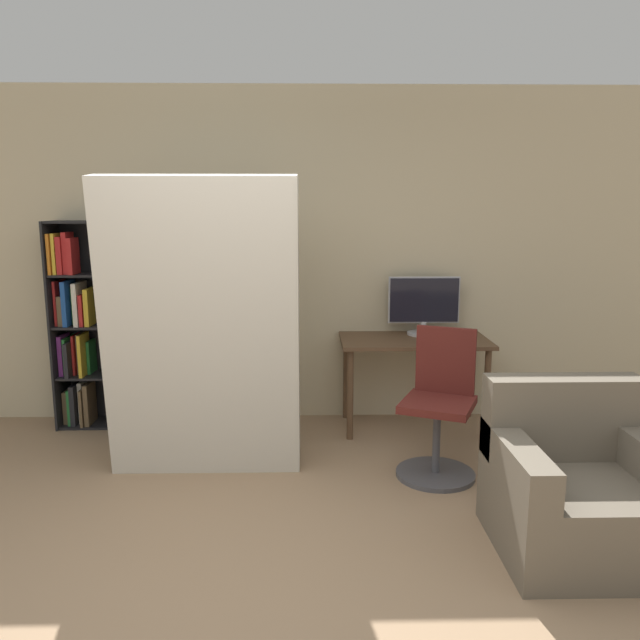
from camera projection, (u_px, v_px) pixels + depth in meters
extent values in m
plane|color=#937556|center=(250.00, 620.00, 2.70)|extent=(16.00, 16.00, 0.00)
cube|color=#C6B793|center=(276.00, 257.00, 5.11)|extent=(8.00, 0.06, 2.70)
cube|color=brown|center=(414.00, 341.00, 4.91)|extent=(1.16, 0.61, 0.03)
cylinder|color=brown|center=(350.00, 395.00, 4.73)|extent=(0.05, 0.05, 0.70)
cylinder|color=brown|center=(487.00, 394.00, 4.75)|extent=(0.05, 0.05, 0.70)
cylinder|color=brown|center=(346.00, 377.00, 5.21)|extent=(0.05, 0.05, 0.70)
cylinder|color=brown|center=(470.00, 377.00, 5.23)|extent=(0.05, 0.05, 0.70)
cylinder|color=#B7B7BC|center=(423.00, 333.00, 5.07)|extent=(0.26, 0.26, 0.02)
cylinder|color=#B7B7BC|center=(423.00, 327.00, 5.06)|extent=(0.04, 0.04, 0.09)
cube|color=#B7B7BC|center=(424.00, 300.00, 5.02)|extent=(0.58, 0.02, 0.38)
cube|color=black|center=(424.00, 300.00, 5.02)|extent=(0.55, 0.03, 0.35)
cylinder|color=#4C4C51|center=(435.00, 474.00, 4.13)|extent=(0.52, 0.52, 0.03)
cylinder|color=#4C4C51|center=(436.00, 440.00, 4.09)|extent=(0.05, 0.05, 0.44)
cube|color=#591E19|center=(438.00, 405.00, 4.04)|extent=(0.58, 0.58, 0.05)
cube|color=#591E19|center=(445.00, 360.00, 4.18)|extent=(0.38, 0.20, 0.45)
cube|color=black|center=(57.00, 325.00, 4.97)|extent=(0.02, 0.35, 1.65)
cube|color=black|center=(135.00, 325.00, 4.98)|extent=(0.02, 0.35, 1.65)
cube|color=black|center=(103.00, 321.00, 5.14)|extent=(0.63, 0.02, 1.65)
cube|color=black|center=(103.00, 423.00, 5.12)|extent=(0.60, 0.31, 0.02)
cube|color=black|center=(99.00, 375.00, 5.05)|extent=(0.60, 0.31, 0.02)
cube|color=black|center=(96.00, 325.00, 4.97)|extent=(0.60, 0.31, 0.02)
cube|color=black|center=(93.00, 274.00, 4.90)|extent=(0.60, 0.31, 0.02)
cube|color=black|center=(89.00, 222.00, 4.83)|extent=(0.60, 0.31, 0.02)
cube|color=brown|center=(69.00, 406.00, 5.10)|extent=(0.04, 0.18, 0.26)
cube|color=#287A38|center=(74.00, 404.00, 5.10)|extent=(0.02, 0.25, 0.29)
cube|color=#232328|center=(77.00, 402.00, 5.09)|extent=(0.04, 0.26, 0.33)
cube|color=silver|center=(85.00, 400.00, 5.13)|extent=(0.03, 0.21, 0.34)
cube|color=brown|center=(85.00, 405.00, 5.06)|extent=(0.02, 0.24, 0.30)
cube|color=brown|center=(90.00, 403.00, 5.06)|extent=(0.04, 0.21, 0.34)
cube|color=#7A2D84|center=(64.00, 354.00, 5.01)|extent=(0.03, 0.20, 0.32)
cube|color=#287A38|center=(70.00, 355.00, 5.04)|extent=(0.02, 0.25, 0.30)
cube|color=#232328|center=(71.00, 358.00, 4.98)|extent=(0.03, 0.23, 0.27)
cube|color=red|center=(77.00, 353.00, 5.05)|extent=(0.02, 0.19, 0.32)
cube|color=brown|center=(83.00, 353.00, 5.06)|extent=(0.04, 0.18, 0.33)
cube|color=gold|center=(84.00, 354.00, 4.98)|extent=(0.03, 0.22, 0.34)
cube|color=#287A38|center=(92.00, 356.00, 5.07)|extent=(0.02, 0.17, 0.27)
cube|color=red|center=(60.00, 302.00, 4.95)|extent=(0.02, 0.23, 0.35)
cube|color=brown|center=(65.00, 310.00, 4.95)|extent=(0.04, 0.25, 0.24)
cube|color=#1E4C9E|center=(69.00, 303.00, 4.92)|extent=(0.04, 0.24, 0.35)
cube|color=#287A38|center=(77.00, 305.00, 4.98)|extent=(0.03, 0.18, 0.29)
cube|color=silver|center=(80.00, 303.00, 4.93)|extent=(0.04, 0.26, 0.34)
cube|color=red|center=(86.00, 309.00, 4.95)|extent=(0.03, 0.26, 0.25)
cube|color=gold|center=(91.00, 306.00, 4.94)|extent=(0.04, 0.25, 0.29)
cube|color=orange|center=(53.00, 254.00, 4.82)|extent=(0.02, 0.21, 0.31)
cube|color=gold|center=(59.00, 253.00, 4.84)|extent=(0.02, 0.24, 0.31)
cube|color=red|center=(64.00, 255.00, 4.85)|extent=(0.04, 0.23, 0.29)
cube|color=red|center=(68.00, 253.00, 4.83)|extent=(0.04, 0.18, 0.32)
cube|color=red|center=(73.00, 256.00, 4.81)|extent=(0.04, 0.18, 0.28)
cube|color=beige|center=(201.00, 330.00, 4.00)|extent=(1.25, 0.40, 1.96)
cube|color=beige|center=(298.00, 330.00, 4.01)|extent=(0.01, 0.40, 1.92)
cube|color=beige|center=(207.00, 323.00, 4.25)|extent=(1.25, 0.30, 1.95)
cube|color=beige|center=(298.00, 323.00, 4.26)|extent=(0.01, 0.30, 1.92)
cube|color=#665B4C|center=(580.00, 515.00, 3.20)|extent=(0.85, 0.80, 0.40)
cube|color=#665B4C|center=(563.00, 417.00, 3.42)|extent=(0.85, 0.20, 0.45)
cube|color=#665B4C|center=(517.00, 461.00, 3.14)|extent=(0.16, 0.80, 0.20)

